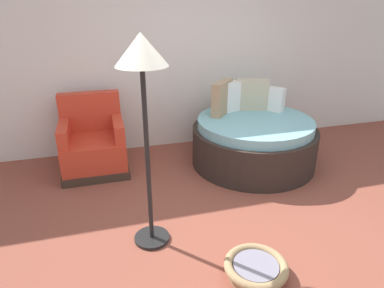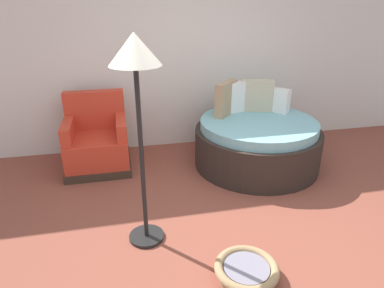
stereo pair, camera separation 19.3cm
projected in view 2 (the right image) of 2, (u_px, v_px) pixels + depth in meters
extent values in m
cube|color=brown|center=(230.00, 243.00, 3.09)|extent=(8.00, 8.00, 0.02)
cube|color=silver|center=(180.00, 49.00, 4.70)|extent=(8.00, 0.12, 2.77)
cylinder|color=#2D231E|center=(257.00, 147.00, 4.43)|extent=(1.61, 1.61, 0.50)
cylinder|color=#7AB7C1|center=(258.00, 125.00, 4.31)|extent=(1.48, 1.48, 0.12)
cube|color=white|center=(277.00, 100.00, 4.54)|extent=(0.29, 0.33, 0.32)
cube|color=#BCB293|center=(257.00, 96.00, 4.57)|extent=(0.44, 0.23, 0.43)
cube|color=white|center=(240.00, 97.00, 4.56)|extent=(0.42, 0.23, 0.40)
cube|color=tan|center=(226.00, 98.00, 4.42)|extent=(0.38, 0.40, 0.44)
cube|color=#38281E|center=(100.00, 164.00, 4.43)|extent=(0.80, 0.80, 0.10)
cube|color=red|center=(98.00, 148.00, 4.34)|extent=(0.76, 0.76, 0.34)
cube|color=red|center=(95.00, 110.00, 4.45)|extent=(0.76, 0.16, 0.50)
cube|color=red|center=(68.00, 130.00, 4.17)|extent=(0.12, 0.68, 0.22)
cube|color=red|center=(121.00, 126.00, 4.29)|extent=(0.12, 0.68, 0.22)
cylinder|color=#9E7F56|center=(246.00, 275.00, 2.68)|extent=(0.44, 0.44, 0.06)
torus|color=#9E7F56|center=(247.00, 269.00, 2.65)|extent=(0.51, 0.51, 0.07)
cylinder|color=gray|center=(247.00, 270.00, 2.66)|extent=(0.36, 0.36, 0.05)
cylinder|color=black|center=(147.00, 236.00, 3.14)|extent=(0.32, 0.32, 0.03)
cylinder|color=black|center=(142.00, 159.00, 2.82)|extent=(0.04, 0.04, 1.55)
cone|color=silver|center=(134.00, 49.00, 2.47)|extent=(0.40, 0.40, 0.24)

